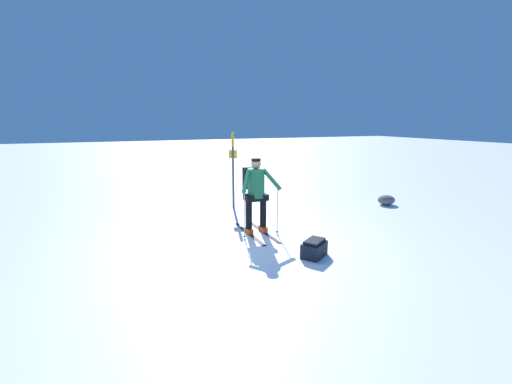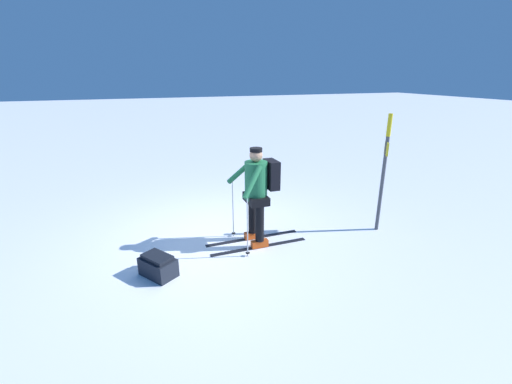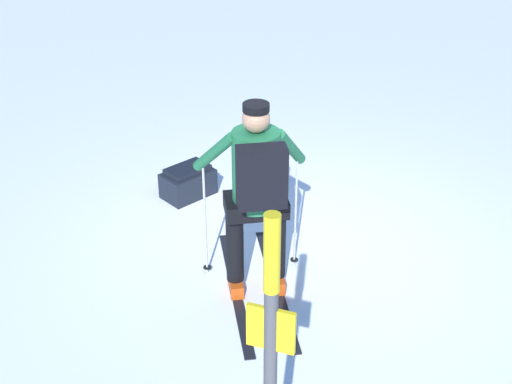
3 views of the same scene
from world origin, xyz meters
The scene contains 4 objects.
ground_plane centered at (0.00, 0.00, 0.00)m, with size 80.00×80.00×0.00m, color white.
skier centered at (0.50, 0.60, 1.03)m, with size 0.99×1.77×1.74m.
dropped_backpack centered at (0.97, -1.18, 0.16)m, with size 0.64×0.59×0.34m.
trail_marker centered at (0.79, 2.99, 1.33)m, with size 0.22×0.13×2.24m.
Camera 3 is at (1.24, 5.54, 3.80)m, focal length 50.00 mm.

